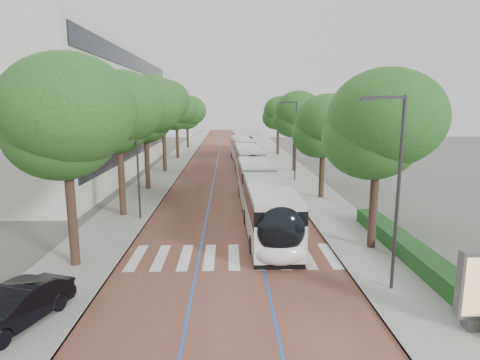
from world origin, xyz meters
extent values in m
plane|color=#51544C|center=(0.00, 0.00, 0.00)|extent=(160.00, 160.00, 0.00)
cube|color=brown|center=(0.00, 40.00, 0.01)|extent=(11.00, 140.00, 0.02)
cube|color=gray|center=(-7.50, 40.00, 0.06)|extent=(4.00, 140.00, 0.12)
cube|color=gray|center=(7.50, 40.00, 0.06)|extent=(4.00, 140.00, 0.12)
cube|color=gray|center=(-5.60, 40.00, 0.06)|extent=(0.20, 140.00, 0.14)
cube|color=gray|center=(5.60, 40.00, 0.06)|extent=(0.20, 140.00, 0.14)
cube|color=silver|center=(-4.80, 1.00, 0.03)|extent=(0.55, 3.60, 0.01)
cube|color=silver|center=(-3.55, 1.00, 0.03)|extent=(0.55, 3.60, 0.01)
cube|color=silver|center=(-2.30, 1.00, 0.03)|extent=(0.55, 3.60, 0.01)
cube|color=silver|center=(-1.05, 1.00, 0.03)|extent=(0.55, 3.60, 0.01)
cube|color=silver|center=(0.20, 1.00, 0.03)|extent=(0.55, 3.60, 0.01)
cube|color=silver|center=(1.45, 1.00, 0.03)|extent=(0.55, 3.60, 0.01)
cube|color=silver|center=(2.70, 1.00, 0.03)|extent=(0.55, 3.60, 0.01)
cube|color=silver|center=(3.95, 1.00, 0.03)|extent=(0.55, 3.60, 0.01)
cube|color=silver|center=(5.20, 1.00, 0.03)|extent=(0.55, 3.60, 0.01)
cube|color=#2253AB|center=(-1.60, 40.00, 0.02)|extent=(0.12, 126.00, 0.01)
cube|color=#2253AB|center=(1.60, 40.00, 0.02)|extent=(0.12, 126.00, 0.01)
cube|color=beige|center=(-19.50, 28.00, 7.00)|extent=(18.00, 40.00, 14.00)
cube|color=black|center=(-10.45, 28.00, 3.00)|extent=(0.12, 38.00, 1.60)
cube|color=black|center=(-10.45, 28.00, 6.20)|extent=(0.12, 38.00, 1.60)
cube|color=black|center=(-10.45, 28.00, 9.40)|extent=(0.12, 38.00, 1.60)
cube|color=black|center=(-10.45, 28.00, 12.40)|extent=(0.12, 38.00, 1.60)
cube|color=#184619|center=(9.10, 0.00, 0.52)|extent=(1.20, 14.00, 0.80)
cylinder|color=#2E2E30|center=(6.80, -3.00, 4.12)|extent=(0.14, 0.14, 8.00)
cube|color=#2E2E30|center=(6.00, -3.00, 8.02)|extent=(1.70, 0.12, 0.12)
cube|color=#2E2E30|center=(5.30, -3.00, 7.94)|extent=(0.50, 0.20, 0.10)
cylinder|color=#2E2E30|center=(6.80, 22.00, 4.12)|extent=(0.14, 0.14, 8.00)
cube|color=#2E2E30|center=(6.00, 22.00, 8.02)|extent=(1.70, 0.12, 0.12)
cube|color=#2E2E30|center=(5.30, 22.00, 7.94)|extent=(0.50, 0.20, 0.10)
cylinder|color=#2E2E30|center=(-6.10, 8.00, 4.12)|extent=(0.14, 0.14, 8.00)
cylinder|color=black|center=(-7.50, 0.00, 2.46)|extent=(0.44, 0.44, 4.91)
ellipsoid|color=#1D4B18|center=(-7.50, 0.00, 6.92)|extent=(6.00, 6.00, 5.10)
cylinder|color=black|center=(-7.50, 9.00, 2.48)|extent=(0.44, 0.44, 4.97)
ellipsoid|color=#1D4B18|center=(-7.50, 9.00, 7.00)|extent=(5.74, 5.74, 4.88)
cylinder|color=black|center=(-7.50, 18.00, 2.52)|extent=(0.44, 0.44, 5.03)
ellipsoid|color=#1D4B18|center=(-7.50, 18.00, 7.09)|extent=(6.37, 6.37, 5.42)
cylinder|color=black|center=(-7.50, 28.00, 2.71)|extent=(0.44, 0.44, 5.41)
ellipsoid|color=#1D4B18|center=(-7.50, 28.00, 7.63)|extent=(5.63, 5.63, 4.78)
cylinder|color=black|center=(-7.50, 40.00, 2.35)|extent=(0.44, 0.44, 4.69)
ellipsoid|color=#1D4B18|center=(-7.50, 40.00, 6.61)|extent=(5.50, 5.50, 4.67)
cylinder|color=black|center=(-7.50, 55.00, 2.19)|extent=(0.44, 0.44, 4.37)
ellipsoid|color=#1D4B18|center=(-7.50, 55.00, 6.16)|extent=(6.37, 6.37, 5.42)
cylinder|color=black|center=(7.70, 2.00, 2.30)|extent=(0.44, 0.44, 4.61)
ellipsoid|color=#1D4B18|center=(7.70, 2.00, 6.49)|extent=(5.95, 5.95, 5.06)
cylinder|color=black|center=(7.70, 14.00, 2.07)|extent=(0.44, 0.44, 4.13)
ellipsoid|color=#1D4B18|center=(7.70, 14.00, 5.82)|extent=(5.28, 5.28, 4.49)
cylinder|color=black|center=(7.70, 28.00, 2.30)|extent=(0.44, 0.44, 4.60)
ellipsoid|color=#1D4B18|center=(7.70, 28.00, 6.48)|extent=(5.41, 5.41, 4.60)
cylinder|color=black|center=(7.70, 44.00, 2.25)|extent=(0.44, 0.44, 4.49)
ellipsoid|color=#1D4B18|center=(7.70, 44.00, 6.33)|extent=(5.17, 5.17, 4.39)
cylinder|color=black|center=(2.20, 8.88, 1.77)|extent=(2.32, 0.94, 2.30)
cube|color=silver|center=(2.29, 3.75, 1.26)|extent=(2.67, 9.40, 1.82)
cube|color=black|center=(2.29, 3.75, 2.40)|extent=(2.70, 9.22, 0.97)
cube|color=silver|center=(2.29, 3.75, 3.04)|extent=(2.61, 9.21, 0.31)
cube|color=black|center=(2.29, 3.75, 0.17)|extent=(2.61, 9.03, 0.35)
cube|color=silver|center=(2.12, 13.20, 1.26)|extent=(2.64, 7.78, 1.82)
cube|color=black|center=(2.12, 13.20, 2.40)|extent=(2.67, 7.63, 0.97)
cube|color=silver|center=(2.12, 13.20, 3.04)|extent=(2.58, 7.63, 0.31)
cube|color=black|center=(2.12, 13.20, 0.17)|extent=(2.58, 7.47, 0.35)
ellipsoid|color=black|center=(2.37, -0.78, 2.00)|extent=(2.37, 1.14, 2.28)
ellipsoid|color=silver|center=(2.37, -0.83, 0.86)|extent=(2.37, 1.04, 1.14)
cylinder|color=black|center=(1.20, 1.45, 0.50)|extent=(0.32, 1.01, 1.00)
cylinder|color=black|center=(3.46, 1.49, 0.50)|extent=(0.32, 1.01, 1.00)
cylinder|color=black|center=(0.96, 14.85, 0.50)|extent=(0.32, 1.01, 1.00)
cylinder|color=black|center=(3.22, 14.89, 0.50)|extent=(0.32, 1.01, 1.00)
cylinder|color=black|center=(1.10, 6.81, 0.50)|extent=(0.32, 1.01, 1.00)
cylinder|color=black|center=(3.36, 6.85, 0.50)|extent=(0.32, 1.01, 1.00)
cube|color=silver|center=(2.10, 24.47, 1.26)|extent=(2.79, 12.06, 1.82)
cube|color=black|center=(2.10, 24.47, 2.40)|extent=(2.83, 11.82, 0.97)
cube|color=silver|center=(2.10, 24.47, 3.04)|extent=(2.74, 11.82, 0.31)
cube|color=black|center=(2.10, 24.47, 0.17)|extent=(2.73, 11.58, 0.35)
ellipsoid|color=black|center=(2.24, 18.63, 2.00)|extent=(2.38, 1.16, 2.28)
ellipsoid|color=silver|center=(2.24, 18.58, 0.86)|extent=(2.37, 1.06, 1.14)
cylinder|color=black|center=(1.06, 20.85, 0.50)|extent=(0.32, 1.01, 1.00)
cylinder|color=black|center=(3.32, 20.90, 0.50)|extent=(0.32, 1.01, 1.00)
cylinder|color=black|center=(0.88, 28.25, 0.50)|extent=(0.32, 1.01, 1.00)
cylinder|color=black|center=(3.14, 28.30, 0.50)|extent=(0.32, 1.01, 1.00)
cube|color=silver|center=(1.84, 37.13, 1.26)|extent=(3.18, 12.12, 1.82)
cube|color=black|center=(1.84, 37.13, 2.40)|extent=(3.21, 11.89, 0.97)
cube|color=silver|center=(1.84, 37.13, 3.04)|extent=(3.12, 11.88, 0.31)
cube|color=black|center=(1.84, 37.13, 0.17)|extent=(3.11, 11.64, 0.35)
ellipsoid|color=black|center=(2.17, 31.29, 2.00)|extent=(2.41, 1.23, 2.28)
ellipsoid|color=silver|center=(2.18, 31.24, 0.86)|extent=(2.40, 1.13, 1.14)
cylinder|color=black|center=(0.92, 33.47, 0.50)|extent=(0.36, 1.02, 1.00)
cylinder|color=black|center=(3.17, 33.60, 0.50)|extent=(0.36, 1.02, 1.00)
cylinder|color=black|center=(0.49, 40.86, 0.50)|extent=(0.36, 1.02, 1.00)
cylinder|color=black|center=(2.75, 40.99, 0.50)|extent=(0.36, 1.02, 1.00)
cube|color=silver|center=(2.12, 50.19, 1.26)|extent=(3.04, 12.10, 1.82)
cube|color=black|center=(2.12, 50.19, 2.40)|extent=(3.07, 11.86, 0.97)
cube|color=silver|center=(2.12, 50.19, 3.04)|extent=(2.98, 11.86, 0.31)
cube|color=black|center=(2.12, 50.19, 0.17)|extent=(2.97, 11.62, 0.35)
ellipsoid|color=black|center=(2.39, 44.34, 2.00)|extent=(2.40, 1.21, 2.28)
ellipsoid|color=silver|center=(2.39, 44.29, 0.86)|extent=(2.39, 1.11, 1.14)
cylinder|color=black|center=(1.16, 46.54, 0.50)|extent=(0.35, 1.01, 1.00)
cylinder|color=black|center=(3.42, 46.64, 0.50)|extent=(0.35, 1.01, 1.00)
cylinder|color=black|center=(0.82, 53.93, 0.50)|extent=(0.35, 1.01, 1.00)
cylinder|color=black|center=(3.08, 54.04, 0.50)|extent=(0.35, 1.01, 1.00)
cube|color=#59595B|center=(8.39, -6.16, 0.33)|extent=(0.63, 0.53, 0.42)
cube|color=#59595B|center=(8.39, -6.16, 1.73)|extent=(1.36, 0.38, 2.39)
imported|color=black|center=(-7.45, -5.53, 0.83)|extent=(2.81, 4.56, 1.42)
camera|label=1|loc=(-0.04, -18.61, 7.72)|focal=30.00mm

